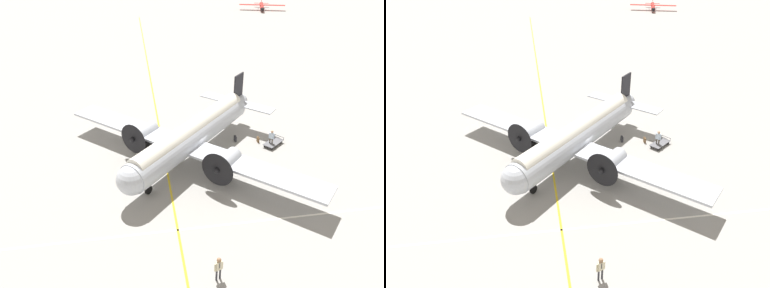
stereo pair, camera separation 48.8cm
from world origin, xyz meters
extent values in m
plane|color=gray|center=(0.00, 0.00, 0.00)|extent=(300.00, 300.00, 0.00)
cube|color=gold|center=(0.00, -2.36, 0.00)|extent=(120.00, 0.16, 0.01)
cube|color=silver|center=(8.64, 0.00, 0.00)|extent=(0.16, 120.00, 0.01)
cylinder|color=#ADB2BC|center=(0.00, 0.00, 2.27)|extent=(12.69, 12.11, 2.34)
cylinder|color=silver|center=(0.00, 0.00, 2.91)|extent=(11.67, 11.09, 1.64)
sphere|color=#ADB2BC|center=(5.54, -5.20, 2.27)|extent=(2.22, 2.22, 2.22)
cylinder|color=#ADB2BC|center=(-5.54, 5.20, 2.39)|extent=(3.04, 2.97, 1.29)
cube|color=black|center=(-5.95, 5.58, 4.02)|extent=(1.31, 1.24, 2.69)
cube|color=#ADB2BC|center=(-5.82, 5.45, 2.50)|extent=(6.44, 6.73, 0.10)
cube|color=#ADB2BC|center=(0.81, -0.76, 1.98)|extent=(18.50, 19.50, 0.20)
cylinder|color=#ADB2BC|center=(3.85, 2.10, 2.00)|extent=(2.77, 2.71, 1.29)
cylinder|color=black|center=(4.89, 1.12, 2.00)|extent=(1.88, 2.00, 2.70)
sphere|color=black|center=(4.98, 1.03, 2.00)|extent=(0.45, 0.45, 0.45)
cylinder|color=#ADB2BC|center=(-1.84, -3.97, 2.00)|extent=(2.77, 2.71, 1.29)
cylinder|color=black|center=(-0.80, -4.95, 2.00)|extent=(1.88, 2.00, 2.70)
sphere|color=black|center=(-0.71, -5.04, 2.00)|extent=(0.45, 0.45, 0.45)
cylinder|color=#4C4C51|center=(3.66, 2.27, 1.02)|extent=(0.18, 0.18, 0.93)
cylinder|color=black|center=(3.66, 2.27, 0.55)|extent=(1.01, 0.97, 1.10)
cylinder|color=#4C4C51|center=(-2.03, -3.80, 1.02)|extent=(0.18, 0.18, 0.93)
cylinder|color=black|center=(-2.03, -3.80, 0.55)|extent=(1.01, 0.97, 1.10)
cylinder|color=#4C4C51|center=(4.33, -4.06, 0.78)|extent=(0.14, 0.14, 0.87)
cylinder|color=black|center=(4.33, -4.06, 0.35)|extent=(0.63, 0.61, 0.70)
cylinder|color=#2D2D33|center=(12.99, -0.45, 0.41)|extent=(0.12, 0.12, 0.81)
cylinder|color=#2D2D33|center=(13.07, -0.67, 0.41)|extent=(0.12, 0.12, 0.81)
cube|color=beige|center=(13.03, -0.56, 1.12)|extent=(0.30, 0.43, 0.61)
sphere|color=#8C6647|center=(13.03, -0.56, 1.56)|extent=(0.27, 0.27, 0.27)
cylinder|color=beige|center=(12.95, -0.33, 1.09)|extent=(0.09, 0.09, 0.58)
cylinder|color=beige|center=(13.11, -0.79, 1.09)|extent=(0.09, 0.09, 0.58)
cube|color=black|center=(13.13, -0.53, 1.19)|extent=(0.02, 0.05, 0.39)
cylinder|color=#473D2D|center=(-1.18, 7.51, 0.39)|extent=(0.11, 0.11, 0.78)
cylinder|color=#473D2D|center=(-1.02, 7.68, 0.39)|extent=(0.11, 0.11, 0.78)
cube|color=silver|center=(-1.10, 7.59, 1.07)|extent=(0.39, 0.39, 0.58)
sphere|color=tan|center=(-1.10, 7.59, 1.49)|extent=(0.26, 0.26, 0.26)
cylinder|color=silver|center=(-1.26, 7.43, 1.04)|extent=(0.09, 0.09, 0.56)
cylinder|color=silver|center=(-0.94, 7.76, 1.04)|extent=(0.09, 0.09, 0.56)
cube|color=brown|center=(-2.00, 6.65, 0.25)|extent=(0.39, 0.17, 0.50)
cube|color=#4A3520|center=(-2.00, 6.65, 0.53)|extent=(0.14, 0.12, 0.02)
cube|color=#232328|center=(-2.49, 4.56, 0.26)|extent=(0.46, 0.17, 0.52)
cube|color=black|center=(-2.49, 4.56, 0.55)|extent=(0.16, 0.12, 0.02)
cube|color=#56565B|center=(-1.18, 7.87, 0.30)|extent=(2.10, 2.27, 0.04)
cube|color=#56565B|center=(-1.82, 8.66, 0.54)|extent=(0.81, 0.66, 0.04)
cylinder|color=#56565B|center=(-1.45, 8.96, 0.43)|extent=(0.04, 0.04, 0.22)
cylinder|color=#56565B|center=(-2.19, 8.37, 0.43)|extent=(0.04, 0.04, 0.22)
cylinder|color=black|center=(-0.36, 7.50, 0.14)|extent=(0.22, 0.26, 0.28)
cylinder|color=black|center=(-0.99, 6.99, 0.14)|extent=(0.22, 0.26, 0.28)
cylinder|color=black|center=(-1.36, 8.74, 0.14)|extent=(0.22, 0.26, 0.28)
cylinder|color=black|center=(-1.99, 8.24, 0.14)|extent=(0.22, 0.26, 0.28)
cylinder|color=#B2231E|center=(-64.17, 27.53, 0.80)|extent=(7.25, 2.90, 0.89)
sphere|color=black|center=(-60.51, 26.46, 0.80)|extent=(0.80, 0.80, 0.80)
cube|color=#B2231E|center=(-63.78, 27.41, 1.20)|extent=(4.16, 10.82, 0.08)
cube|color=#B2231E|center=(-67.60, 28.53, 1.51)|extent=(0.64, 0.24, 1.16)
cube|color=#B2231E|center=(-67.60, 28.53, 0.93)|extent=(1.54, 3.58, 0.04)
cylinder|color=black|center=(-61.68, 26.80, 0.14)|extent=(0.29, 0.16, 0.28)
cylinder|color=#4C4C51|center=(-61.68, 26.80, 0.25)|extent=(0.06, 0.06, 0.21)
cylinder|color=black|center=(-64.33, 28.42, 0.14)|extent=(0.29, 0.16, 0.28)
cylinder|color=#4C4C51|center=(-64.33, 28.42, 0.25)|extent=(0.06, 0.06, 0.21)
cylinder|color=black|center=(-64.79, 26.86, 0.14)|extent=(0.29, 0.16, 0.28)
cylinder|color=#4C4C51|center=(-64.79, 26.86, 0.25)|extent=(0.06, 0.06, 0.21)
camera|label=1|loc=(27.39, -4.40, 17.73)|focal=35.00mm
camera|label=2|loc=(27.46, -3.91, 17.73)|focal=35.00mm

